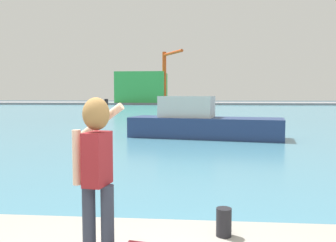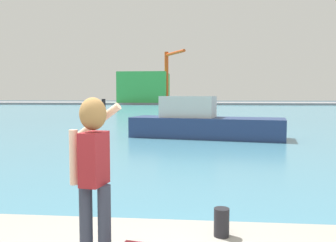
% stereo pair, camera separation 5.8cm
% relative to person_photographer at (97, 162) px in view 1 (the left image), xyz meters
% --- Properties ---
extents(ground_plane, '(220.00, 220.00, 0.00)m').
position_rel_person_photographer_xyz_m(ground_plane, '(0.55, 49.30, -1.62)').
color(ground_plane, '#334751').
extents(harbor_water, '(140.00, 100.00, 0.02)m').
position_rel_person_photographer_xyz_m(harbor_water, '(0.55, 51.30, -1.61)').
color(harbor_water, teal).
rests_on(harbor_water, ground_plane).
extents(far_shore_dock, '(140.00, 20.00, 0.52)m').
position_rel_person_photographer_xyz_m(far_shore_dock, '(0.55, 91.30, -1.36)').
color(far_shore_dock, gray).
rests_on(far_shore_dock, ground_plane).
extents(person_photographer, '(0.53, 0.56, 1.74)m').
position_rel_person_photographer_xyz_m(person_photographer, '(0.00, 0.00, 0.00)').
color(person_photographer, '#2D3342').
rests_on(person_photographer, quay_promenade).
extents(harbor_bollard, '(0.19, 0.19, 0.35)m').
position_rel_person_photographer_xyz_m(harbor_bollard, '(1.38, 0.78, -0.89)').
color(harbor_bollard, black).
rests_on(harbor_bollard, quay_promenade).
extents(boat_moored, '(8.49, 3.89, 2.26)m').
position_rel_person_photographer_xyz_m(boat_moored, '(1.22, 15.55, -0.80)').
color(boat_moored, navy).
rests_on(boat_moored, harbor_water).
extents(warehouse_left, '(12.32, 11.61, 7.78)m').
position_rel_person_photographer_xyz_m(warehouse_left, '(-13.69, 87.86, 2.80)').
color(warehouse_left, green).
rests_on(warehouse_left, far_shore_dock).
extents(port_crane, '(5.66, 9.26, 12.76)m').
position_rel_person_photographer_xyz_m(port_crane, '(-6.88, 83.58, 6.82)').
color(port_crane, '#D84C19').
rests_on(port_crane, far_shore_dock).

